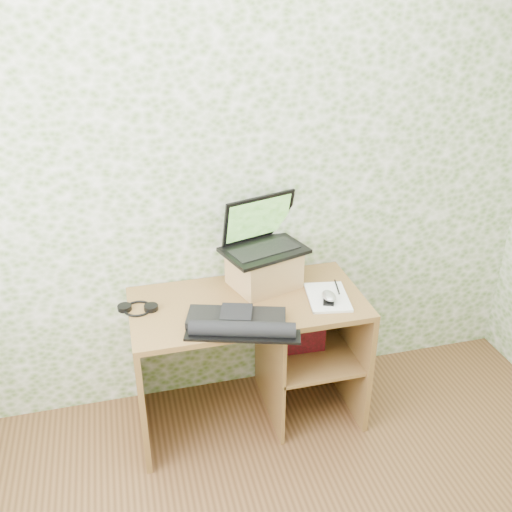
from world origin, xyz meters
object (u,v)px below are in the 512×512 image
object	(u,v)px
keyboard	(239,323)
desk	(261,339)
notepad	(328,297)
laptop	(262,237)
riser	(264,269)

from	to	relation	value
keyboard	desk	bearing A→B (deg)	72.77
keyboard	notepad	bearing A→B (deg)	33.88
desk	laptop	world-z (taller)	laptop
riser	keyboard	size ratio (longest dim) A/B	0.60
desk	riser	bearing A→B (deg)	67.57
desk	keyboard	bearing A→B (deg)	-124.66
riser	keyboard	world-z (taller)	riser
riser	notepad	world-z (taller)	riser
desk	keyboard	xyz separation A→B (m)	(-0.17, -0.25, 0.29)
laptop	notepad	bearing A→B (deg)	-60.19
riser	laptop	world-z (taller)	laptop
desk	keyboard	size ratio (longest dim) A/B	2.20
notepad	keyboard	bearing A→B (deg)	-154.13
desk	laptop	distance (m)	0.56
keyboard	notepad	xyz separation A→B (m)	(0.50, 0.15, -0.02)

